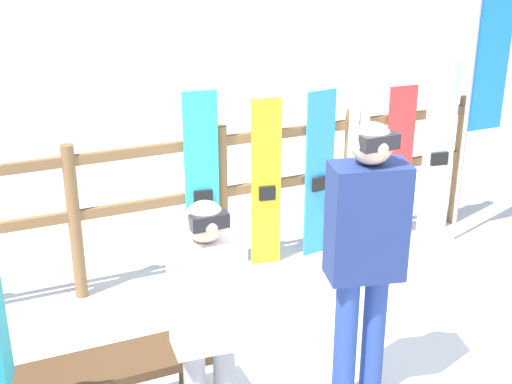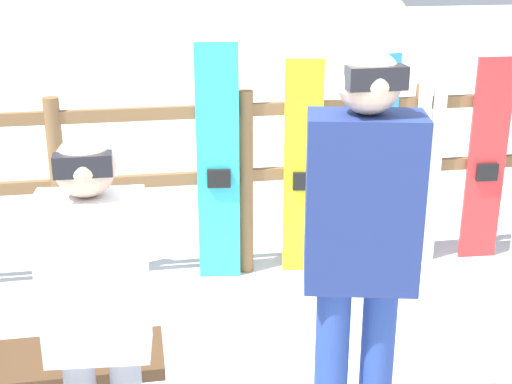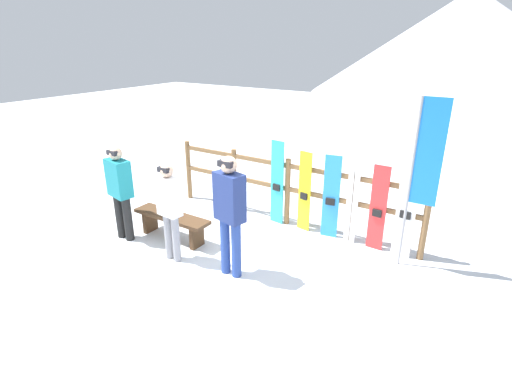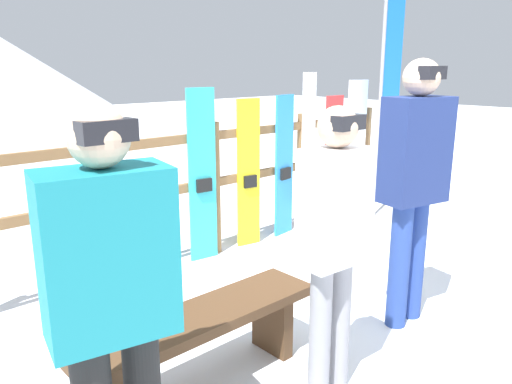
{
  "view_description": "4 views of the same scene",
  "coord_description": "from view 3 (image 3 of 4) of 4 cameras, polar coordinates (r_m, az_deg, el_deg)",
  "views": [
    {
      "loc": [
        -1.88,
        -3.19,
        2.89
      ],
      "look_at": [
        -0.1,
        0.94,
        1.06
      ],
      "focal_mm": 50.0,
      "sensor_mm": 36.0,
      "label": 1
    },
    {
      "loc": [
        -0.7,
        -2.52,
        2.19
      ],
      "look_at": [
        -0.07,
        1.08,
        0.86
      ],
      "focal_mm": 50.0,
      "sensor_mm": 36.0,
      "label": 2
    },
    {
      "loc": [
        3.21,
        -4.15,
        3.26
      ],
      "look_at": [
        -0.05,
        0.9,
        0.94
      ],
      "focal_mm": 28.0,
      "sensor_mm": 36.0,
      "label": 3
    },
    {
      "loc": [
        -2.81,
        -1.74,
        1.76
      ],
      "look_at": [
        -0.25,
        1.04,
        0.8
      ],
      "focal_mm": 35.0,
      "sensor_mm": 36.0,
      "label": 4
    }
  ],
  "objects": [
    {
      "name": "ground_plane",
      "position": [
        6.17,
        -4.21,
        -10.82
      ],
      "size": [
        40.0,
        40.0,
        0.0
      ],
      "primitive_type": "plane",
      "color": "white"
    },
    {
      "name": "mountain_backdrop",
      "position": [
        28.22,
        27.82,
        18.31
      ],
      "size": [
        18.0,
        18.0,
        6.0
      ],
      "color": "silver",
      "rests_on": "ground"
    },
    {
      "name": "fence",
      "position": [
        7.28,
        4.53,
        0.78
      ],
      "size": [
        4.89,
        0.1,
        1.26
      ],
      "color": "brown",
      "rests_on": "ground"
    },
    {
      "name": "bench",
      "position": [
        7.0,
        -11.93,
        -4.03
      ],
      "size": [
        1.46,
        0.36,
        0.45
      ],
      "color": "#4C331E",
      "rests_on": "ground"
    },
    {
      "name": "person_navy",
      "position": [
        5.55,
        -3.78,
        -2.31
      ],
      "size": [
        0.48,
        0.33,
        1.81
      ],
      "color": "navy",
      "rests_on": "ground"
    },
    {
      "name": "person_white",
      "position": [
        6.12,
        -12.27,
        -1.8
      ],
      "size": [
        0.38,
        0.23,
        1.57
      ],
      "color": "gray",
      "rests_on": "ground"
    },
    {
      "name": "person_teal",
      "position": [
        7.01,
        -18.87,
        0.59
      ],
      "size": [
        0.5,
        0.34,
        1.63
      ],
      "color": "black",
      "rests_on": "ground"
    },
    {
      "name": "snowboard_cyan",
      "position": [
        7.3,
        3.03,
        1.27
      ],
      "size": [
        0.27,
        0.08,
        1.58
      ],
      "color": "#2DBFCC",
      "rests_on": "ground"
    },
    {
      "name": "snowboard_yellow",
      "position": [
        7.08,
        6.95,
        -0.02
      ],
      "size": [
        0.25,
        0.09,
        1.46
      ],
      "color": "yellow",
      "rests_on": "ground"
    },
    {
      "name": "snowboard_blue",
      "position": [
        6.89,
        10.67,
        -0.77
      ],
      "size": [
        0.28,
        0.09,
        1.48
      ],
      "color": "#288CE0",
      "rests_on": "ground"
    },
    {
      "name": "ski_pair_white",
      "position": [
        6.74,
        13.67,
        -0.51
      ],
      "size": [
        0.19,
        0.02,
        1.69
      ],
      "color": "white",
      "rests_on": "ground"
    },
    {
      "name": "snowboard_red",
      "position": [
        6.67,
        17.02,
        -2.3
      ],
      "size": [
        0.27,
        0.07,
        1.44
      ],
      "color": "red",
      "rests_on": "ground"
    },
    {
      "name": "snowboard_white",
      "position": [
        6.56,
        20.67,
        -2.4
      ],
      "size": [
        0.3,
        0.08,
        1.6
      ],
      "color": "white",
      "rests_on": "ground"
    },
    {
      "name": "rental_flag",
      "position": [
        6.01,
        22.58,
        3.4
      ],
      "size": [
        0.4,
        0.04,
        2.55
      ],
      "color": "#99999E",
      "rests_on": "ground"
    }
  ]
}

